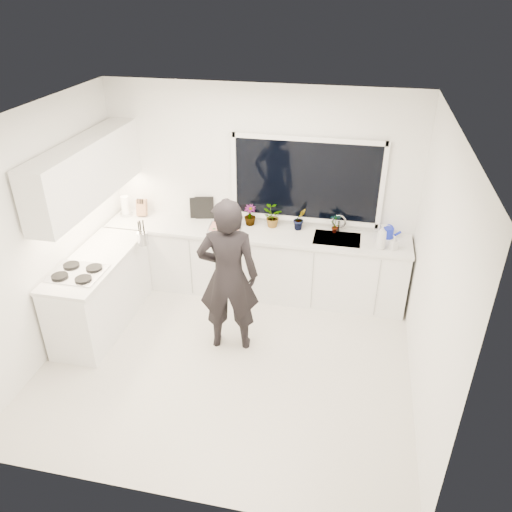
# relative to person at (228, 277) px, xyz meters

# --- Properties ---
(floor) EXTENTS (4.00, 3.50, 0.02)m
(floor) POSITION_rel_person_xyz_m (0.05, -0.29, -0.93)
(floor) COLOR beige
(floor) RESTS_ON ground
(wall_back) EXTENTS (4.00, 0.02, 2.70)m
(wall_back) POSITION_rel_person_xyz_m (0.05, 1.47, 0.43)
(wall_back) COLOR white
(wall_back) RESTS_ON ground
(wall_left) EXTENTS (0.02, 3.50, 2.70)m
(wall_left) POSITION_rel_person_xyz_m (-1.96, -0.29, 0.43)
(wall_left) COLOR white
(wall_left) RESTS_ON ground
(wall_right) EXTENTS (0.02, 3.50, 2.70)m
(wall_right) POSITION_rel_person_xyz_m (2.06, -0.29, 0.43)
(wall_right) COLOR white
(wall_right) RESTS_ON ground
(ceiling) EXTENTS (4.00, 3.50, 0.02)m
(ceiling) POSITION_rel_person_xyz_m (0.05, -0.29, 1.79)
(ceiling) COLOR white
(ceiling) RESTS_ON wall_back
(window) EXTENTS (1.80, 0.02, 1.00)m
(window) POSITION_rel_person_xyz_m (0.65, 1.44, 0.63)
(window) COLOR black
(window) RESTS_ON wall_back
(base_cabinets_back) EXTENTS (3.92, 0.58, 0.88)m
(base_cabinets_back) POSITION_rel_person_xyz_m (0.05, 1.16, -0.48)
(base_cabinets_back) COLOR white
(base_cabinets_back) RESTS_ON floor
(base_cabinets_left) EXTENTS (0.58, 1.60, 0.88)m
(base_cabinets_left) POSITION_rel_person_xyz_m (-1.62, 0.06, -0.48)
(base_cabinets_left) COLOR white
(base_cabinets_left) RESTS_ON floor
(countertop_back) EXTENTS (3.94, 0.62, 0.04)m
(countertop_back) POSITION_rel_person_xyz_m (0.05, 1.15, -0.02)
(countertop_back) COLOR silver
(countertop_back) RESTS_ON base_cabinets_back
(countertop_left) EXTENTS (0.62, 1.60, 0.04)m
(countertop_left) POSITION_rel_person_xyz_m (-1.62, 0.06, -0.02)
(countertop_left) COLOR silver
(countertop_left) RESTS_ON base_cabinets_left
(upper_cabinets) EXTENTS (0.34, 2.10, 0.70)m
(upper_cabinets) POSITION_rel_person_xyz_m (-1.74, 0.41, 0.93)
(upper_cabinets) COLOR white
(upper_cabinets) RESTS_ON wall_left
(sink) EXTENTS (0.58, 0.42, 0.14)m
(sink) POSITION_rel_person_xyz_m (1.10, 1.16, -0.05)
(sink) COLOR silver
(sink) RESTS_ON countertop_back
(faucet) EXTENTS (0.03, 0.03, 0.22)m
(faucet) POSITION_rel_person_xyz_m (1.10, 1.36, 0.11)
(faucet) COLOR silver
(faucet) RESTS_ON countertop_back
(stovetop) EXTENTS (0.56, 0.48, 0.03)m
(stovetop) POSITION_rel_person_xyz_m (-1.64, -0.29, 0.02)
(stovetop) COLOR black
(stovetop) RESTS_ON countertop_left
(person) EXTENTS (0.73, 0.55, 1.84)m
(person) POSITION_rel_person_xyz_m (0.00, 0.00, 0.00)
(person) COLOR black
(person) RESTS_ON floor
(pizza_tray) EXTENTS (0.44, 0.34, 0.03)m
(pizza_tray) POSITION_rel_person_xyz_m (-0.34, 1.13, 0.02)
(pizza_tray) COLOR #B6B7BB
(pizza_tray) RESTS_ON countertop_back
(pizza) EXTENTS (0.40, 0.30, 0.01)m
(pizza) POSITION_rel_person_xyz_m (-0.34, 1.13, 0.03)
(pizza) COLOR red
(pizza) RESTS_ON pizza_tray
(watering_can) EXTENTS (0.14, 0.14, 0.13)m
(watering_can) POSITION_rel_person_xyz_m (1.71, 1.32, 0.07)
(watering_can) COLOR #1424C3
(watering_can) RESTS_ON countertop_back
(paper_towel_roll) EXTENTS (0.11, 0.11, 0.26)m
(paper_towel_roll) POSITION_rel_person_xyz_m (-1.77, 1.26, 0.13)
(paper_towel_roll) COLOR white
(paper_towel_roll) RESTS_ON countertop_back
(knife_block) EXTENTS (0.14, 0.12, 0.22)m
(knife_block) POSITION_rel_person_xyz_m (-1.56, 1.30, 0.11)
(knife_block) COLOR #966645
(knife_block) RESTS_ON countertop_back
(utensil_crock) EXTENTS (0.15, 0.15, 0.16)m
(utensil_crock) POSITION_rel_person_xyz_m (-1.21, 0.51, 0.08)
(utensil_crock) COLOR silver
(utensil_crock) RESTS_ON countertop_left
(picture_frame_large) EXTENTS (0.22, 0.07, 0.28)m
(picture_frame_large) POSITION_rel_person_xyz_m (-0.79, 1.40, 0.14)
(picture_frame_large) COLOR black
(picture_frame_large) RESTS_ON countertop_back
(picture_frame_small) EXTENTS (0.25, 0.07, 0.30)m
(picture_frame_small) POSITION_rel_person_xyz_m (-0.70, 1.40, 0.15)
(picture_frame_small) COLOR black
(picture_frame_small) RESTS_ON countertop_back
(herb_plants) EXTENTS (1.26, 0.27, 0.29)m
(herb_plants) POSITION_rel_person_xyz_m (0.33, 1.32, 0.14)
(herb_plants) COLOR #26662D
(herb_plants) RESTS_ON countertop_back
(soap_bottles) EXTENTS (0.28, 0.15, 0.31)m
(soap_bottles) POSITION_rel_person_xyz_m (1.65, 1.01, 0.14)
(soap_bottles) COLOR #D8BF66
(soap_bottles) RESTS_ON countertop_back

